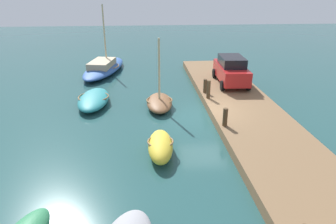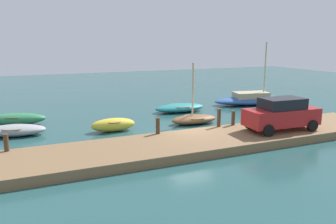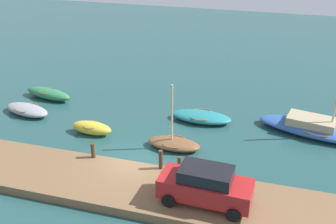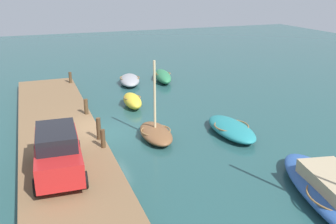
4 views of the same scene
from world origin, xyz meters
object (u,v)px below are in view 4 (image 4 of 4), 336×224
dinghy_yellow (132,101)px  rowboat_green (163,76)px  mooring_post_mid_west (86,107)px  mooring_post_mid_east (99,129)px  motorboat_teal (231,128)px  mooring_post_west (70,77)px  rowboat_grey (130,80)px  rowboat_brown (156,133)px  parked_car (58,151)px  mooring_post_east (103,139)px

dinghy_yellow → rowboat_green: bearing=146.3°
mooring_post_mid_west → mooring_post_mid_east: (3.86, 0.00, 0.10)m
rowboat_green → mooring_post_mid_west: size_ratio=4.68×
motorboat_teal → mooring_post_mid_west: 8.22m
dinghy_yellow → mooring_post_west: mooring_post_west is taller
rowboat_grey → mooring_post_west: (-0.28, -4.46, 0.52)m
motorboat_teal → rowboat_grey: 12.00m
rowboat_grey → mooring_post_mid_west: bearing=-19.4°
rowboat_grey → mooring_post_mid_east: 11.93m
rowboat_green → dinghy_yellow: size_ratio=1.50×
rowboat_brown → mooring_post_west: (-11.23, -2.90, 0.52)m
rowboat_green → mooring_post_mid_west: 10.21m
rowboat_green → mooring_post_west: 7.25m
dinghy_yellow → parked_car: 9.87m
dinghy_yellow → mooring_post_west: 6.63m
rowboat_brown → mooring_post_east: rowboat_brown is taller
motorboat_teal → rowboat_green: rowboat_green is taller
rowboat_brown → mooring_post_east: bearing=-66.9°
mooring_post_mid_east → rowboat_green: bearing=146.8°
rowboat_brown → mooring_post_mid_east: 2.97m
dinghy_yellow → mooring_post_mid_east: size_ratio=2.54×
mooring_post_east → dinghy_yellow: bearing=154.2°
motorboat_teal → mooring_post_mid_east: 6.87m
mooring_post_mid_east → motorboat_teal: bearing=83.9°
mooring_post_east → rowboat_green: bearing=149.1°
rowboat_grey → mooring_post_mid_west: 8.48m
mooring_post_mid_east → parked_car: size_ratio=0.25×
parked_car → rowboat_green: bearing=148.8°
motorboat_teal → rowboat_brown: (-0.82, -3.90, 0.02)m
mooring_post_west → motorboat_teal: bearing=29.4°
rowboat_brown → mooring_post_mid_west: 4.78m
mooring_post_west → parked_car: 14.27m
dinghy_yellow → rowboat_grey: size_ratio=0.72×
rowboat_green → mooring_post_mid_west: (7.19, -7.23, 0.49)m
rowboat_green → mooring_post_east: bearing=-20.3°
mooring_post_mid_west → mooring_post_east: 4.86m
rowboat_green → rowboat_grey: rowboat_green is taller
motorboat_teal → parked_car: (2.06, -8.89, 1.07)m
rowboat_brown → mooring_post_mid_west: size_ratio=4.60×
dinghy_yellow → motorboat_teal: bearing=32.9°
rowboat_brown → dinghy_yellow: bearing=179.5°
motorboat_teal → mooring_post_mid_east: bearing=-95.0°
mooring_post_mid_west → rowboat_green: bearing=134.8°
mooring_post_mid_east → mooring_post_east: (1.00, 0.00, -0.11)m
mooring_post_mid_east → mooring_post_east: 1.01m
rowboat_brown → parked_car: bearing=-57.8°
motorboat_teal → parked_car: bearing=-75.9°
rowboat_brown → parked_car: size_ratio=0.94×
motorboat_teal → dinghy_yellow: size_ratio=1.48×
mooring_post_west → parked_car: bearing=-8.4°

